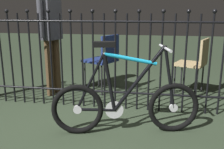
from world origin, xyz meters
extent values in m
plane|color=#2F3D2A|center=(0.00, 0.00, 0.00)|extent=(20.00, 20.00, 0.00)
cylinder|color=black|center=(-1.36, 0.65, 0.58)|extent=(0.02, 0.02, 1.16)
cylinder|color=black|center=(-1.23, 0.65, 0.58)|extent=(0.02, 0.02, 1.16)
sphere|color=black|center=(-1.23, 0.65, 1.19)|extent=(0.05, 0.05, 0.05)
cylinder|color=black|center=(-1.09, 0.65, 0.58)|extent=(0.02, 0.02, 1.16)
cylinder|color=black|center=(-0.95, 0.65, 0.58)|extent=(0.02, 0.02, 1.16)
sphere|color=black|center=(-0.95, 0.65, 1.19)|extent=(0.05, 0.05, 0.05)
cylinder|color=black|center=(-0.82, 0.65, 0.58)|extent=(0.02, 0.02, 1.16)
cylinder|color=black|center=(-0.68, 0.65, 0.58)|extent=(0.02, 0.02, 1.16)
sphere|color=black|center=(-0.68, 0.65, 1.19)|extent=(0.05, 0.05, 0.05)
cylinder|color=black|center=(-0.55, 0.65, 0.58)|extent=(0.02, 0.02, 1.16)
cylinder|color=black|center=(-0.41, 0.65, 0.58)|extent=(0.02, 0.02, 1.16)
sphere|color=black|center=(-0.41, 0.65, 1.19)|extent=(0.05, 0.05, 0.05)
cylinder|color=black|center=(-0.27, 0.65, 0.58)|extent=(0.02, 0.02, 1.16)
cylinder|color=black|center=(-0.14, 0.65, 0.58)|extent=(0.02, 0.02, 1.16)
sphere|color=black|center=(-0.14, 0.65, 1.19)|extent=(0.05, 0.05, 0.05)
cylinder|color=black|center=(0.00, 0.65, 0.58)|extent=(0.02, 0.02, 1.16)
cylinder|color=black|center=(0.13, 0.65, 0.58)|extent=(0.02, 0.02, 1.16)
sphere|color=black|center=(0.13, 0.65, 1.19)|extent=(0.05, 0.05, 0.05)
cylinder|color=black|center=(0.27, 0.65, 0.58)|extent=(0.02, 0.02, 1.16)
cylinder|color=black|center=(0.41, 0.65, 0.58)|extent=(0.02, 0.02, 1.16)
sphere|color=black|center=(0.41, 0.65, 1.19)|extent=(0.05, 0.05, 0.05)
cylinder|color=black|center=(0.54, 0.65, 0.58)|extent=(0.02, 0.02, 1.16)
cylinder|color=black|center=(0.68, 0.65, 0.58)|extent=(0.02, 0.02, 1.16)
sphere|color=black|center=(0.68, 0.65, 1.19)|extent=(0.05, 0.05, 0.05)
cylinder|color=black|center=(0.81, 0.65, 0.58)|extent=(0.02, 0.02, 1.16)
cylinder|color=black|center=(0.95, 0.65, 0.58)|extent=(0.02, 0.02, 1.16)
sphere|color=black|center=(0.95, 0.65, 1.19)|extent=(0.05, 0.05, 0.05)
cylinder|color=black|center=(1.09, 0.65, 0.58)|extent=(0.02, 0.02, 1.16)
cylinder|color=black|center=(1.22, 0.65, 0.58)|extent=(0.02, 0.02, 1.16)
sphere|color=black|center=(1.22, 0.65, 1.19)|extent=(0.05, 0.05, 0.05)
cylinder|color=black|center=(1.36, 0.65, 0.58)|extent=(0.02, 0.02, 1.16)
cylinder|color=black|center=(0.00, 0.65, 0.21)|extent=(3.54, 0.03, 0.03)
cylinder|color=black|center=(0.00, 0.65, 1.07)|extent=(3.54, 0.03, 0.03)
torus|color=black|center=(-0.13, -0.09, 0.25)|extent=(0.51, 0.16, 0.51)
cylinder|color=silver|center=(-0.13, -0.09, 0.25)|extent=(0.09, 0.05, 0.08)
torus|color=black|center=(0.81, 0.11, 0.25)|extent=(0.51, 0.16, 0.51)
cylinder|color=silver|center=(0.81, 0.11, 0.25)|extent=(0.09, 0.05, 0.08)
cylinder|color=black|center=(0.46, 0.04, 0.56)|extent=(0.50, 0.14, 0.65)
cylinder|color=#19A5D8|center=(0.38, 0.02, 0.75)|extent=(0.50, 0.14, 0.14)
cylinder|color=black|center=(0.18, -0.02, 0.52)|extent=(0.14, 0.06, 0.57)
cylinder|color=black|center=(0.05, -0.05, 0.25)|extent=(0.36, 0.11, 0.04)
cylinder|color=black|center=(0.00, -0.06, 0.53)|extent=(0.29, 0.09, 0.56)
cylinder|color=black|center=(0.75, 0.10, 0.56)|extent=(0.15, 0.06, 0.63)
cylinder|color=silver|center=(0.69, 0.09, 0.86)|extent=(0.03, 0.03, 0.02)
cylinder|color=silver|center=(0.69, 0.09, 0.85)|extent=(0.11, 0.40, 0.03)
cylinder|color=silver|center=(0.14, -0.03, 0.84)|extent=(0.03, 0.03, 0.07)
cube|color=black|center=(0.14, -0.03, 0.89)|extent=(0.21, 0.13, 0.05)
cylinder|color=silver|center=(0.23, -0.01, 0.24)|extent=(0.18, 0.05, 0.18)
cylinder|color=black|center=(-0.42, 1.24, 0.23)|extent=(0.02, 0.02, 0.45)
cylinder|color=black|center=(-0.27, 1.53, 0.23)|extent=(0.02, 0.02, 0.45)
cylinder|color=black|center=(-0.13, 1.09, 0.23)|extent=(0.02, 0.02, 0.45)
cylinder|color=black|center=(0.02, 1.38, 0.23)|extent=(0.02, 0.02, 0.45)
cube|color=navy|center=(-0.20, 1.31, 0.47)|extent=(0.55, 0.55, 0.03)
cube|color=navy|center=(-0.03, 1.22, 0.67)|extent=(0.20, 0.36, 0.36)
cylinder|color=black|center=(0.90, 1.35, 0.21)|extent=(0.02, 0.02, 0.42)
cylinder|color=black|center=(1.03, 1.64, 0.21)|extent=(0.02, 0.02, 0.42)
cylinder|color=black|center=(1.19, 1.22, 0.21)|extent=(0.02, 0.02, 0.42)
cylinder|color=black|center=(1.32, 1.52, 0.21)|extent=(0.02, 0.02, 0.42)
cube|color=tan|center=(1.11, 1.43, 0.44)|extent=(0.52, 0.52, 0.03)
cube|color=tan|center=(1.28, 1.36, 0.63)|extent=(0.18, 0.36, 0.35)
cylinder|color=#4C3823|center=(-0.86, 1.00, 0.40)|extent=(0.11, 0.11, 0.80)
cylinder|color=#4C3823|center=(-0.82, 1.15, 0.40)|extent=(0.11, 0.11, 0.80)
cube|color=#3F3F47|center=(-0.84, 1.07, 1.08)|extent=(0.26, 0.34, 0.56)
cylinder|color=#3F3F47|center=(-0.90, 0.88, 1.11)|extent=(0.08, 0.08, 0.54)
cylinder|color=#3F3F47|center=(-0.79, 1.26, 1.11)|extent=(0.08, 0.08, 0.54)
camera|label=1|loc=(0.60, -2.36, 1.21)|focal=41.27mm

